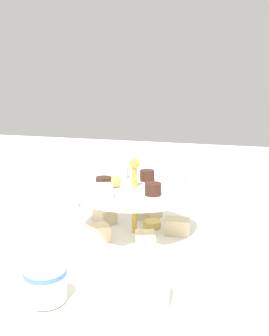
{
  "coord_description": "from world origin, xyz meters",
  "views": [
    {
      "loc": [
        -0.67,
        -0.21,
        0.3
      ],
      "look_at": [
        0.0,
        0.0,
        0.14
      ],
      "focal_mm": 40.58,
      "sensor_mm": 36.0,
      "label": 1
    }
  ],
  "objects_px": {
    "butter_knife_left": "(203,200)",
    "teacup_with_saucer": "(46,287)",
    "water_glass_tall_right": "(64,180)",
    "water_glass_mid_back": "(251,233)",
    "water_glass_short_left": "(145,282)",
    "tiered_serving_stand": "(135,215)"
  },
  "relations": [
    {
      "from": "water_glass_tall_right",
      "to": "teacup_with_saucer",
      "type": "height_order",
      "value": "water_glass_tall_right"
    },
    {
      "from": "tiered_serving_stand",
      "to": "water_glass_mid_back",
      "type": "height_order",
      "value": "tiered_serving_stand"
    },
    {
      "from": "water_glass_short_left",
      "to": "water_glass_tall_right",
      "type": "bearing_deg",
      "value": 40.41
    },
    {
      "from": "water_glass_tall_right",
      "to": "butter_knife_left",
      "type": "height_order",
      "value": "water_glass_tall_right"
    },
    {
      "from": "water_glass_tall_right",
      "to": "butter_knife_left",
      "type": "distance_m",
      "value": 0.36
    },
    {
      "from": "teacup_with_saucer",
      "to": "butter_knife_left",
      "type": "bearing_deg",
      "value": -15.52
    },
    {
      "from": "water_glass_mid_back",
      "to": "water_glass_short_left",
      "type": "bearing_deg",
      "value": 144.51
    },
    {
      "from": "water_glass_tall_right",
      "to": "water_glass_mid_back",
      "type": "relative_size",
      "value": 1.3
    },
    {
      "from": "tiered_serving_stand",
      "to": "water_glass_mid_back",
      "type": "distance_m",
      "value": 0.22
    },
    {
      "from": "butter_knife_left",
      "to": "water_glass_mid_back",
      "type": "distance_m",
      "value": 0.35
    },
    {
      "from": "tiered_serving_stand",
      "to": "butter_knife_left",
      "type": "xyz_separation_m",
      "value": [
        0.28,
        -0.1,
        -0.04
      ]
    },
    {
      "from": "water_glass_tall_right",
      "to": "teacup_with_saucer",
      "type": "distance_m",
      "value": 0.42
    },
    {
      "from": "tiered_serving_stand",
      "to": "teacup_with_saucer",
      "type": "bearing_deg",
      "value": 169.34
    },
    {
      "from": "water_glass_tall_right",
      "to": "butter_knife_left",
      "type": "bearing_deg",
      "value": -63.44
    },
    {
      "from": "water_glass_short_left",
      "to": "butter_knife_left",
      "type": "distance_m",
      "value": 0.51
    },
    {
      "from": "butter_knife_left",
      "to": "teacup_with_saucer",
      "type": "bearing_deg",
      "value": 84.25
    },
    {
      "from": "butter_knife_left",
      "to": "water_glass_tall_right",
      "type": "bearing_deg",
      "value": 36.33
    },
    {
      "from": "tiered_serving_stand",
      "to": "water_glass_tall_right",
      "type": "xyz_separation_m",
      "value": [
        0.12,
        0.22,
        0.02
      ]
    },
    {
      "from": "tiered_serving_stand",
      "to": "butter_knife_left",
      "type": "bearing_deg",
      "value": -19.77
    },
    {
      "from": "tiered_serving_stand",
      "to": "water_glass_short_left",
      "type": "xyz_separation_m",
      "value": [
        -0.23,
        -0.09,
        -0.0
      ]
    },
    {
      "from": "teacup_with_saucer",
      "to": "water_glass_mid_back",
      "type": "height_order",
      "value": "water_glass_mid_back"
    },
    {
      "from": "tiered_serving_stand",
      "to": "water_glass_mid_back",
      "type": "relative_size",
      "value": 2.68
    }
  ]
}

